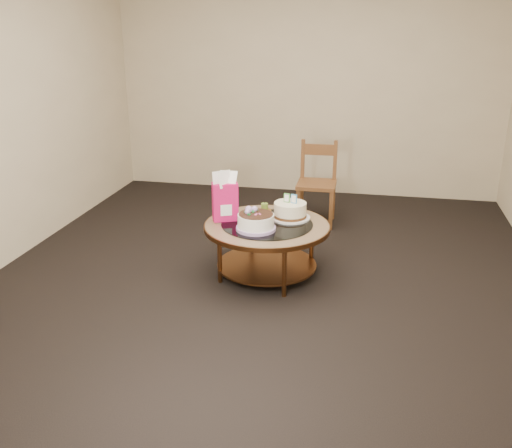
% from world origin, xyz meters
% --- Properties ---
extents(ground, '(5.00, 5.00, 0.00)m').
position_xyz_m(ground, '(0.00, 0.00, 0.00)').
color(ground, black).
rests_on(ground, ground).
extents(room_walls, '(4.52, 5.02, 2.61)m').
position_xyz_m(room_walls, '(0.00, 0.00, 1.54)').
color(room_walls, beige).
rests_on(room_walls, ground).
extents(coffee_table, '(1.02, 1.02, 0.46)m').
position_xyz_m(coffee_table, '(0.00, -0.00, 0.38)').
color(coffee_table, brown).
rests_on(coffee_table, ground).
extents(decorated_cake, '(0.31, 0.31, 0.18)m').
position_xyz_m(decorated_cake, '(-0.06, -0.15, 0.52)').
color(decorated_cake, '#B491CE').
rests_on(decorated_cake, coffee_table).
extents(cream_cake, '(0.33, 0.33, 0.21)m').
position_xyz_m(cream_cake, '(0.16, 0.17, 0.52)').
color(cream_cake, white).
rests_on(cream_cake, coffee_table).
extents(gift_bag, '(0.23, 0.20, 0.40)m').
position_xyz_m(gift_bag, '(-0.35, 0.02, 0.66)').
color(gift_bag, '#DF1565').
rests_on(gift_bag, coffee_table).
extents(pillar_candle, '(0.12, 0.12, 0.09)m').
position_xyz_m(pillar_candle, '(-0.07, 0.28, 0.49)').
color(pillar_candle, '#DCB75A').
rests_on(pillar_candle, coffee_table).
extents(dining_chair, '(0.39, 0.39, 0.84)m').
position_xyz_m(dining_chair, '(0.26, 1.39, 0.43)').
color(dining_chair, brown).
rests_on(dining_chair, ground).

